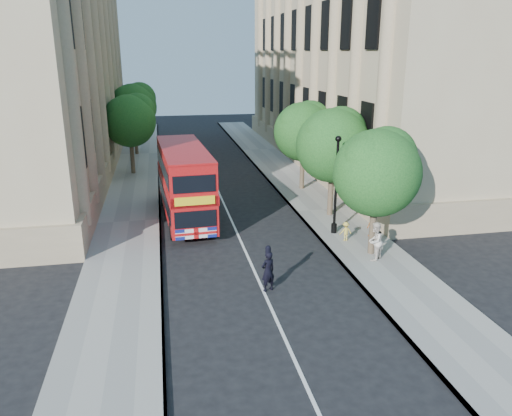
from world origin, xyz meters
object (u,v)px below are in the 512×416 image
lamp_post (336,189)px  woman_pedestrian (375,241)px  double_decker_bus (184,181)px  police_constable (268,271)px  box_van (197,190)px

lamp_post → woman_pedestrian: bearing=-81.1°
double_decker_bus → woman_pedestrian: (8.15, -7.89, -1.25)m
police_constable → woman_pedestrian: 5.73m
lamp_post → woman_pedestrian: (0.60, -3.79, -1.48)m
double_decker_bus → police_constable: double_decker_bus is taller
lamp_post → woman_pedestrian: size_ratio=2.84×
lamp_post → box_van: (-6.80, 5.35, -1.16)m
police_constable → woman_pedestrian: bearing=176.5°
police_constable → woman_pedestrian: woman_pedestrian is taller
lamp_post → woman_pedestrian: lamp_post is taller
lamp_post → box_van: 8.73m
double_decker_bus → woman_pedestrian: 11.41m
box_van → police_constable: (1.99, -11.03, -0.49)m
lamp_post → police_constable: lamp_post is taller
box_van → police_constable: 11.22m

